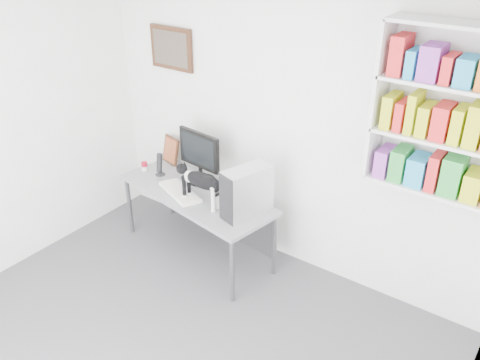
{
  "coord_description": "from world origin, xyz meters",
  "views": [
    {
      "loc": [
        2.17,
        -1.7,
        3.09
      ],
      "look_at": [
        -0.15,
        1.53,
        0.98
      ],
      "focal_mm": 38.0,
      "sensor_mm": 36.0,
      "label": 1
    }
  ],
  "objects_px": {
    "desk": "(197,222)",
    "leaning_print": "(171,150)",
    "bookshelf": "(448,113)",
    "keyboard": "(180,192)",
    "speaker": "(160,164)",
    "cat": "(202,188)",
    "monitor": "(200,157)",
    "pc_tower": "(247,192)",
    "soup_can": "(145,166)"
  },
  "relations": [
    {
      "from": "monitor",
      "to": "leaning_print",
      "type": "relative_size",
      "value": 1.81
    },
    {
      "from": "leaning_print",
      "to": "soup_can",
      "type": "bearing_deg",
      "value": -94.28
    },
    {
      "from": "speaker",
      "to": "soup_can",
      "type": "xyz_separation_m",
      "value": [
        -0.2,
        -0.02,
        -0.07
      ]
    },
    {
      "from": "speaker",
      "to": "keyboard",
      "type": "bearing_deg",
      "value": -27.58
    },
    {
      "from": "speaker",
      "to": "leaning_print",
      "type": "bearing_deg",
      "value": 105.1
    },
    {
      "from": "bookshelf",
      "to": "monitor",
      "type": "relative_size",
      "value": 2.28
    },
    {
      "from": "bookshelf",
      "to": "speaker",
      "type": "relative_size",
      "value": 5.11
    },
    {
      "from": "bookshelf",
      "to": "desk",
      "type": "xyz_separation_m",
      "value": [
        -2.07,
        -0.33,
        -1.5
      ]
    },
    {
      "from": "keyboard",
      "to": "leaning_print",
      "type": "distance_m",
      "value": 0.72
    },
    {
      "from": "speaker",
      "to": "cat",
      "type": "bearing_deg",
      "value": -21.03
    },
    {
      "from": "desk",
      "to": "pc_tower",
      "type": "bearing_deg",
      "value": 6.21
    },
    {
      "from": "bookshelf",
      "to": "keyboard",
      "type": "relative_size",
      "value": 2.36
    },
    {
      "from": "keyboard",
      "to": "desk",
      "type": "bearing_deg",
      "value": 67.82
    },
    {
      "from": "leaning_print",
      "to": "speaker",
      "type": "bearing_deg",
      "value": -56.51
    },
    {
      "from": "speaker",
      "to": "cat",
      "type": "relative_size",
      "value": 0.43
    },
    {
      "from": "speaker",
      "to": "soup_can",
      "type": "bearing_deg",
      "value": -178.02
    },
    {
      "from": "leaning_print",
      "to": "soup_can",
      "type": "height_order",
      "value": "leaning_print"
    },
    {
      "from": "desk",
      "to": "speaker",
      "type": "bearing_deg",
      "value": -178.21
    },
    {
      "from": "bookshelf",
      "to": "monitor",
      "type": "height_order",
      "value": "bookshelf"
    },
    {
      "from": "bookshelf",
      "to": "speaker",
      "type": "bearing_deg",
      "value": -174.27
    },
    {
      "from": "bookshelf",
      "to": "leaning_print",
      "type": "height_order",
      "value": "bookshelf"
    },
    {
      "from": "pc_tower",
      "to": "keyboard",
      "type": "bearing_deg",
      "value": -157.44
    },
    {
      "from": "pc_tower",
      "to": "soup_can",
      "type": "height_order",
      "value": "pc_tower"
    },
    {
      "from": "desk",
      "to": "speaker",
      "type": "height_order",
      "value": "speaker"
    },
    {
      "from": "bookshelf",
      "to": "pc_tower",
      "type": "bearing_deg",
      "value": -165.71
    },
    {
      "from": "desk",
      "to": "monitor",
      "type": "relative_size",
      "value": 3.04
    },
    {
      "from": "soup_can",
      "to": "cat",
      "type": "bearing_deg",
      "value": -11.66
    },
    {
      "from": "monitor",
      "to": "keyboard",
      "type": "distance_m",
      "value": 0.4
    },
    {
      "from": "speaker",
      "to": "leaning_print",
      "type": "xyz_separation_m",
      "value": [
        -0.1,
        0.28,
        0.03
      ]
    },
    {
      "from": "bookshelf",
      "to": "leaning_print",
      "type": "distance_m",
      "value": 2.89
    },
    {
      "from": "speaker",
      "to": "bookshelf",
      "type": "bearing_deg",
      "value": 1.1
    },
    {
      "from": "keyboard",
      "to": "speaker",
      "type": "xyz_separation_m",
      "value": [
        -0.43,
        0.18,
        0.1
      ]
    },
    {
      "from": "desk",
      "to": "leaning_print",
      "type": "bearing_deg",
      "value": 160.37
    },
    {
      "from": "monitor",
      "to": "soup_can",
      "type": "distance_m",
      "value": 0.69
    },
    {
      "from": "bookshelf",
      "to": "cat",
      "type": "bearing_deg",
      "value": -165.62
    },
    {
      "from": "desk",
      "to": "pc_tower",
      "type": "xyz_separation_m",
      "value": [
        0.63,
        -0.03,
        0.57
      ]
    },
    {
      "from": "leaning_print",
      "to": "cat",
      "type": "distance_m",
      "value": 0.98
    },
    {
      "from": "keyboard",
      "to": "leaning_print",
      "type": "bearing_deg",
      "value": 160.08
    },
    {
      "from": "keyboard",
      "to": "pc_tower",
      "type": "relative_size",
      "value": 1.16
    },
    {
      "from": "bookshelf",
      "to": "speaker",
      "type": "height_order",
      "value": "bookshelf"
    },
    {
      "from": "bookshelf",
      "to": "keyboard",
      "type": "bearing_deg",
      "value": -168.44
    },
    {
      "from": "monitor",
      "to": "speaker",
      "type": "relative_size",
      "value": 2.25
    },
    {
      "from": "bookshelf",
      "to": "leaning_print",
      "type": "bearing_deg",
      "value": 179.56
    },
    {
      "from": "monitor",
      "to": "soup_can",
      "type": "height_order",
      "value": "monitor"
    },
    {
      "from": "desk",
      "to": "cat",
      "type": "relative_size",
      "value": 2.94
    },
    {
      "from": "keyboard",
      "to": "soup_can",
      "type": "relative_size",
      "value": 5.61
    },
    {
      "from": "keyboard",
      "to": "cat",
      "type": "bearing_deg",
      "value": 14.8
    },
    {
      "from": "desk",
      "to": "soup_can",
      "type": "relative_size",
      "value": 17.72
    },
    {
      "from": "keyboard",
      "to": "speaker",
      "type": "height_order",
      "value": "speaker"
    },
    {
      "from": "pc_tower",
      "to": "cat",
      "type": "distance_m",
      "value": 0.44
    }
  ]
}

